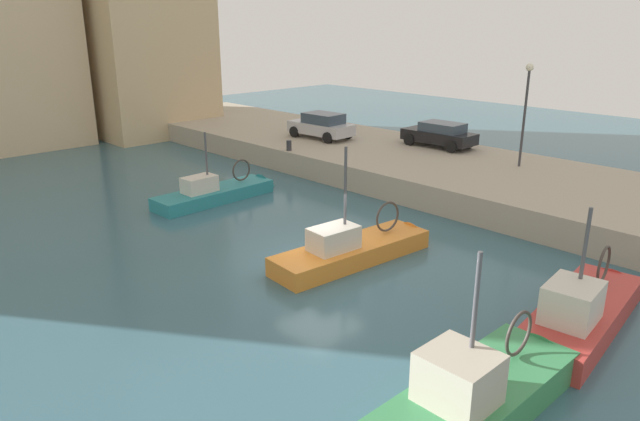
% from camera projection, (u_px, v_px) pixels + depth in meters
% --- Properties ---
extents(water_surface, '(80.00, 80.00, 0.00)m').
position_uv_depth(water_surface, '(320.00, 261.00, 20.13)').
color(water_surface, '#386070').
rests_on(water_surface, ground).
extents(quay_wall, '(9.00, 56.00, 1.20)m').
position_uv_depth(quay_wall, '(495.00, 183.00, 27.54)').
color(quay_wall, '#ADA08C').
rests_on(quay_wall, ground).
extents(fishing_boat_orange, '(6.96, 2.33, 4.81)m').
position_uv_depth(fishing_boat_orange, '(359.00, 255.00, 20.36)').
color(fishing_boat_orange, orange).
rests_on(fishing_boat_orange, ground).
extents(fishing_boat_green, '(6.28, 2.18, 4.69)m').
position_uv_depth(fishing_boat_green, '(484.00, 402.00, 12.53)').
color(fishing_boat_green, '#388951').
rests_on(fishing_boat_green, ground).
extents(fishing_boat_teal, '(6.63, 1.88, 3.95)m').
position_uv_depth(fishing_boat_teal, '(221.00, 197.00, 27.04)').
color(fishing_boat_teal, teal).
rests_on(fishing_boat_teal, ground).
extents(fishing_boat_red, '(6.72, 2.37, 4.40)m').
position_uv_depth(fishing_boat_red, '(583.00, 319.00, 15.98)').
color(fishing_boat_red, '#BC3833').
rests_on(fishing_boat_red, ground).
extents(parked_car_black, '(1.94, 4.08, 1.36)m').
position_uv_depth(parked_car_black, '(440.00, 134.00, 32.12)').
color(parked_car_black, black).
rests_on(parked_car_black, quay_wall).
extents(parked_car_silver, '(2.15, 4.06, 1.49)m').
position_uv_depth(parked_car_silver, '(322.00, 125.00, 34.42)').
color(parked_car_silver, '#B7B7BC').
rests_on(parked_car_silver, quay_wall).
extents(mooring_bollard_mid, '(0.28, 0.28, 0.55)m').
position_uv_depth(mooring_bollard_mid, '(289.00, 145.00, 31.35)').
color(mooring_bollard_mid, '#2D2D33').
rests_on(mooring_bollard_mid, quay_wall).
extents(quay_streetlamp, '(0.36, 0.36, 4.83)m').
position_uv_depth(quay_streetlamp, '(526.00, 98.00, 27.07)').
color(quay_streetlamp, '#38383D').
rests_on(quay_streetlamp, quay_wall).
extents(waterfront_building_west_mid, '(8.14, 8.63, 16.27)m').
position_uv_depth(waterfront_building_west_mid, '(137.00, 15.00, 40.47)').
color(waterfront_building_west_mid, '#D1B284').
rests_on(waterfront_building_west_mid, ground).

